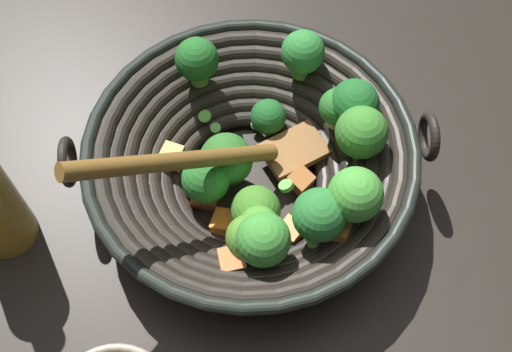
# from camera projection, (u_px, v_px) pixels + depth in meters

# --- Properties ---
(ground_plane) EXTENTS (4.00, 4.00, 0.00)m
(ground_plane) POSITION_uv_depth(u_px,v_px,m) (251.00, 187.00, 0.75)
(ground_plane) COLOR #28231E
(wok) EXTENTS (0.36, 0.36, 0.20)m
(wok) POSITION_uv_depth(u_px,v_px,m) (255.00, 162.00, 0.70)
(wok) COLOR black
(wok) RESTS_ON ground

